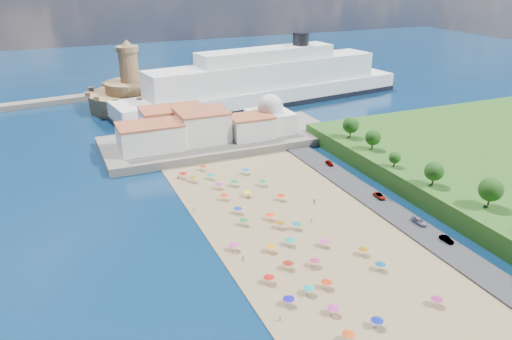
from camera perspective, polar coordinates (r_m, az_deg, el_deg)
name	(u,v)px	position (r m, az deg, el deg)	size (l,w,h in m)	color
ground	(280,235)	(129.63, 2.80, -7.44)	(700.00, 700.00, 0.00)	#071938
terrace	(221,140)	(194.18, -4.02, 3.49)	(90.00, 36.00, 3.00)	#59544C
jetty	(146,123)	(221.21, -12.50, 5.32)	(18.00, 70.00, 2.40)	#59544C
waterfront_buildings	(187,128)	(189.10, -7.87, 4.83)	(57.00, 29.00, 11.00)	silver
domed_building	(270,117)	(197.33, 1.63, 6.13)	(16.00, 16.00, 15.00)	silver
fortress	(132,95)	(248.34, -14.04, 8.36)	(40.00, 40.00, 32.40)	#A38151
cruise_ship	(266,84)	(248.44, 1.20, 9.78)	(153.75, 42.64, 33.24)	black
beach_parasols	(294,250)	(119.73, 4.42, -9.05)	(33.35, 114.89, 2.20)	gray
beachgoers	(278,242)	(124.45, 2.58, -8.24)	(35.89, 100.97, 1.83)	tan
parked_cars	(388,201)	(148.93, 14.84, -3.45)	(2.59, 59.88, 1.40)	gray
hillside_trees	(443,174)	(148.77, 20.62, -0.47)	(14.19, 109.00, 8.04)	#382314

